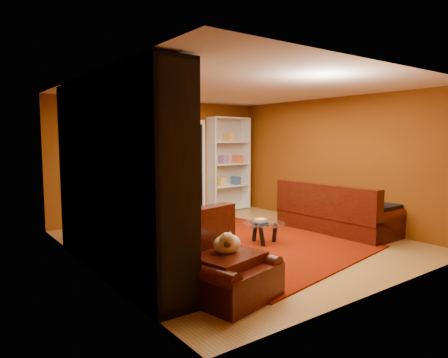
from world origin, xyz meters
TOP-DOWN VIEW (x-y plane):
  - floor at (0.00, 0.00)m, footprint 5.00×5.50m
  - ceiling at (0.00, 0.00)m, footprint 5.00×5.50m
  - wall_back at (0.00, 2.77)m, footprint 5.00×0.05m
  - wall_left at (-2.52, 0.00)m, footprint 0.05×5.50m
  - wall_right at (2.52, 0.00)m, footprint 0.05×5.50m
  - doorway at (0.60, 2.73)m, footprint 1.06×0.60m
  - rug at (-0.10, -0.20)m, footprint 3.75×4.19m
  - media_unit at (-2.27, -0.27)m, footprint 0.52×3.35m
  - christmas_tree at (-0.60, 1.59)m, footprint 1.17×1.17m
  - gift_box_teal at (-1.89, 1.83)m, footprint 0.39×0.39m
  - gift_box_green at (-0.66, 2.08)m, footprint 0.25×0.25m
  - gift_box_red at (-0.87, 2.36)m, footprint 0.28×0.28m
  - white_bookshelf at (1.75, 2.57)m, footprint 1.09×0.40m
  - armchair at (-1.60, -1.83)m, footprint 1.21×1.21m
  - dog at (-1.56, -1.77)m, footprint 0.46×0.38m
  - sofa at (2.02, -0.52)m, footprint 1.06×2.25m
  - coffee_table at (0.24, -0.40)m, footprint 0.82×0.82m
  - acrylic_chair at (-0.14, 1.08)m, footprint 0.53×0.54m

SIDE VIEW (x-z plane):
  - floor at x=0.00m, z-range -0.05..0.00m
  - rug at x=-0.10m, z-range 0.00..0.02m
  - gift_box_red at x=-0.87m, z-range 0.00..0.21m
  - gift_box_green at x=-0.66m, z-range 0.00..0.23m
  - gift_box_teal at x=-1.89m, z-range 0.00..0.33m
  - coffee_table at x=0.24m, z-range -0.04..0.41m
  - acrylic_chair at x=-0.14m, z-range 0.00..0.76m
  - armchair at x=-1.60m, z-range 0.00..0.79m
  - sofa at x=2.02m, z-range 0.00..0.96m
  - dog at x=-1.56m, z-range 0.46..0.72m
  - christmas_tree at x=-0.60m, z-range -0.03..1.75m
  - doorway at x=0.60m, z-range -0.03..2.13m
  - white_bookshelf at x=1.75m, z-range -0.03..2.31m
  - media_unit at x=-2.27m, z-range 0.00..2.57m
  - wall_back at x=0.00m, z-range 0.00..2.60m
  - wall_left at x=-2.52m, z-range 0.00..2.60m
  - wall_right at x=2.52m, z-range 0.00..2.60m
  - ceiling at x=0.00m, z-range 2.60..2.65m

